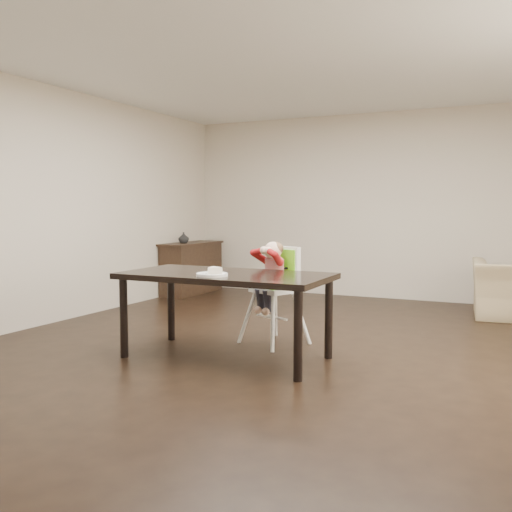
{
  "coord_description": "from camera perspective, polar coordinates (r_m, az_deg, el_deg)",
  "views": [
    {
      "loc": [
        1.89,
        -4.81,
        1.31
      ],
      "look_at": [
        -0.41,
        0.03,
        0.86
      ],
      "focal_mm": 40.0,
      "sensor_mm": 36.0,
      "label": 1
    }
  ],
  "objects": [
    {
      "name": "dining_table",
      "position": [
        4.97,
        -3.05,
        -2.62
      ],
      "size": [
        1.8,
        0.9,
        0.75
      ],
      "color": "black",
      "rests_on": "ground"
    },
    {
      "name": "vase",
      "position": [
        8.66,
        -7.25,
        1.8
      ],
      "size": [
        0.18,
        0.19,
        0.16
      ],
      "primitive_type": "imported",
      "rotation": [
        0.0,
        0.0,
        -0.13
      ],
      "color": "#99999E",
      "rests_on": "sideboard"
    },
    {
      "name": "room_walls",
      "position": [
        5.19,
        4.0,
        10.78
      ],
      "size": [
        6.02,
        7.02,
        2.71
      ],
      "color": "beige",
      "rests_on": "ground"
    },
    {
      "name": "sideboard",
      "position": [
        8.89,
        -6.45,
        -1.17
      ],
      "size": [
        0.44,
        1.26,
        0.79
      ],
      "color": "black",
      "rests_on": "ground"
    },
    {
      "name": "ground",
      "position": [
        5.33,
        3.88,
        -9.48
      ],
      "size": [
        7.0,
        7.0,
        0.0
      ],
      "primitive_type": "plane",
      "color": "black",
      "rests_on": "ground"
    },
    {
      "name": "high_chair",
      "position": [
        5.51,
        2.01,
        -1.58
      ],
      "size": [
        0.55,
        0.55,
        0.99
      ],
      "rotation": [
        0.0,
        0.0,
        -0.42
      ],
      "color": "white",
      "rests_on": "ground"
    },
    {
      "name": "plate",
      "position": [
        4.74,
        -4.33,
        -1.7
      ],
      "size": [
        0.31,
        0.31,
        0.08
      ],
      "rotation": [
        0.0,
        0.0,
        0.21
      ],
      "color": "white",
      "rests_on": "dining_table"
    }
  ]
}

